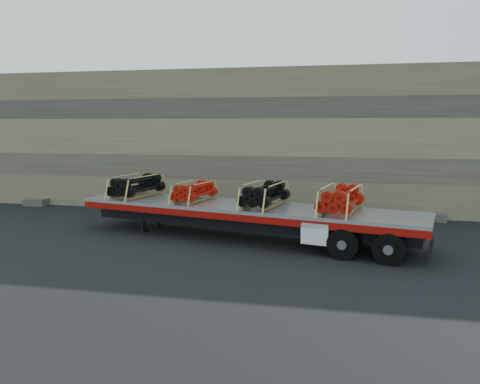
% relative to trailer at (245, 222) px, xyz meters
% --- Properties ---
extents(ground, '(120.00, 120.00, 0.00)m').
position_rel_trailer_xyz_m(ground, '(0.59, 0.32, -0.66)').
color(ground, black).
rests_on(ground, ground).
extents(rock_wall, '(44.00, 3.00, 7.00)m').
position_rel_trailer_xyz_m(rock_wall, '(0.59, 6.82, 2.84)').
color(rock_wall, '#7A6B54').
rests_on(rock_wall, ground).
extents(trailer, '(13.45, 5.37, 1.32)m').
position_rel_trailer_xyz_m(trailer, '(0.00, 0.00, 0.00)').
color(trailer, '#B4B7BD').
rests_on(trailer, ground).
extents(bundle_front, '(1.71, 2.62, 0.86)m').
position_rel_trailer_xyz_m(bundle_front, '(-4.80, 1.08, 1.09)').
color(bundle_front, black).
rests_on(bundle_front, trailer).
extents(bundle_midfront, '(1.42, 2.19, 0.71)m').
position_rel_trailer_xyz_m(bundle_midfront, '(-2.12, 0.47, 1.02)').
color(bundle_midfront, '#AF1409').
rests_on(bundle_midfront, trailer).
extents(bundle_midrear, '(1.66, 2.55, 0.83)m').
position_rel_trailer_xyz_m(bundle_midrear, '(0.78, -0.18, 1.08)').
color(bundle_midrear, black).
rests_on(bundle_midrear, trailer).
extents(bundle_rear, '(1.69, 2.60, 0.85)m').
position_rel_trailer_xyz_m(bundle_rear, '(3.52, -0.79, 1.09)').
color(bundle_rear, '#AF1409').
rests_on(bundle_rear, trailer).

